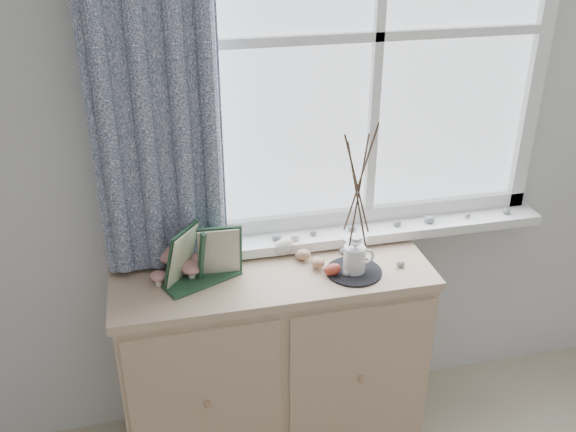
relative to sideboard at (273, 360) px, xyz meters
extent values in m
cube|color=silver|center=(0.15, 0.25, 0.87)|extent=(4.00, 0.04, 2.60)
cube|color=white|center=(0.45, 0.25, 1.22)|extent=(1.30, 0.01, 1.40)
cube|color=white|center=(0.45, 0.17, 0.45)|extent=(1.45, 0.16, 0.04)
cube|color=#0A153A|center=(-0.37, 0.12, 1.25)|extent=(0.44, 0.06, 1.61)
cube|color=tan|center=(0.00, 0.01, -0.02)|extent=(1.17, 0.43, 0.81)
cube|color=tan|center=(0.00, 0.01, 0.41)|extent=(1.20, 0.45, 0.03)
cube|color=beige|center=(-0.29, -0.22, -0.02)|extent=(0.55, 0.01, 0.75)
cube|color=beige|center=(0.29, -0.22, -0.02)|extent=(0.55, 0.01, 0.75)
cylinder|color=white|center=(-0.36, 0.08, 0.46)|extent=(0.03, 0.03, 0.07)
ellipsoid|color=#9E0F05|center=(-0.36, 0.08, 0.50)|extent=(0.12, 0.12, 0.06)
cylinder|color=white|center=(-0.30, 0.01, 0.45)|extent=(0.03, 0.03, 0.05)
ellipsoid|color=#9E0F05|center=(-0.30, 0.01, 0.48)|extent=(0.08, 0.08, 0.04)
cylinder|color=white|center=(-0.42, 0.00, 0.44)|extent=(0.03, 0.03, 0.04)
ellipsoid|color=#9E0F05|center=(-0.42, 0.00, 0.46)|extent=(0.06, 0.06, 0.03)
cylinder|color=white|center=(-0.26, 0.06, 0.45)|extent=(0.03, 0.03, 0.06)
ellipsoid|color=#9E0F05|center=(-0.26, 0.06, 0.48)|extent=(0.09, 0.09, 0.05)
ellipsoid|color=#AA7B5E|center=(0.17, -0.02, 0.45)|extent=(0.05, 0.04, 0.07)
ellipsoid|color=#AA7B5E|center=(0.13, 0.05, 0.45)|extent=(0.05, 0.04, 0.07)
ellipsoid|color=maroon|center=(0.21, -0.08, 0.45)|extent=(0.05, 0.04, 0.07)
cylinder|color=black|center=(0.30, -0.08, 0.43)|extent=(0.21, 0.21, 0.01)
cylinder|color=white|center=(0.30, -0.08, 0.48)|extent=(0.08, 0.08, 0.10)
cone|color=white|center=(0.30, -0.08, 0.55)|extent=(0.08, 0.08, 0.04)
cylinder|color=white|center=(0.30, -0.08, 0.57)|extent=(0.05, 0.05, 0.02)
torus|color=white|center=(0.34, -0.08, 0.49)|extent=(0.06, 0.01, 0.06)
ellipsoid|color=gray|center=(0.26, -0.09, 0.44)|extent=(0.03, 0.03, 0.02)
ellipsoid|color=gray|center=(0.30, 0.07, 0.44)|extent=(0.03, 0.03, 0.02)
ellipsoid|color=gray|center=(0.48, -0.07, 0.44)|extent=(0.03, 0.03, 0.02)
ellipsoid|color=gray|center=(0.18, 0.11, 0.44)|extent=(0.03, 0.03, 0.02)
camera|label=1|loc=(-0.40, -2.00, 1.70)|focal=40.00mm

